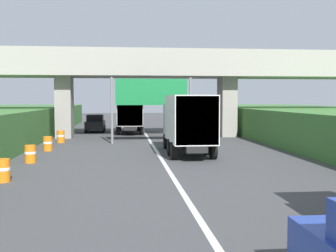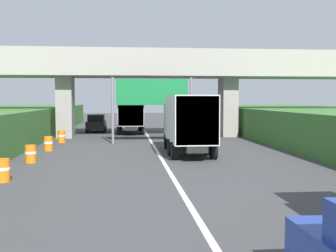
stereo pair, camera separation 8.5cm
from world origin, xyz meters
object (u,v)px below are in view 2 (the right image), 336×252
(truck_orange, at_px, (130,113))
(construction_barrel_3, at_px, (31,154))
(construction_barrel_5, at_px, (62,136))
(car_black, at_px, (96,123))
(truck_silver, at_px, (188,121))
(construction_barrel_4, at_px, (48,143))
(overhead_highway_sign, at_px, (152,96))
(construction_barrel_2, at_px, (3,170))

(truck_orange, distance_m, construction_barrel_3, 19.12)
(construction_barrel_3, distance_m, construction_barrel_5, 9.93)
(car_black, distance_m, construction_barrel_5, 10.28)
(truck_silver, relative_size, construction_barrel_4, 8.11)
(overhead_highway_sign, bearing_deg, truck_silver, -74.65)
(overhead_highway_sign, xyz_separation_m, construction_barrel_5, (-6.67, 1.21, -3.02))
(construction_barrel_4, distance_m, construction_barrel_5, 4.96)
(truck_orange, relative_size, construction_barrel_2, 8.11)
(overhead_highway_sign, xyz_separation_m, construction_barrel_4, (-6.74, -3.75, -3.02))
(construction_barrel_4, height_order, construction_barrel_5, same)
(car_black, bearing_deg, truck_orange, -27.05)
(construction_barrel_3, xyz_separation_m, construction_barrel_5, (0.06, 9.93, 0.00))
(construction_barrel_3, relative_size, construction_barrel_4, 1.00)
(car_black, distance_m, construction_barrel_3, 20.12)
(construction_barrel_4, bearing_deg, construction_barrel_3, -89.93)
(truck_orange, bearing_deg, car_black, 152.95)
(overhead_highway_sign, height_order, car_black, overhead_highway_sign)
(truck_silver, distance_m, construction_barrel_2, 11.37)
(truck_orange, xyz_separation_m, construction_barrel_5, (-5.20, -8.40, -1.47))
(construction_barrel_3, relative_size, construction_barrel_5, 1.00)
(truck_silver, xyz_separation_m, construction_barrel_5, (-8.36, 7.37, -1.47))
(construction_barrel_3, bearing_deg, overhead_highway_sign, 52.32)
(truck_orange, bearing_deg, construction_barrel_3, -106.01)
(car_black, bearing_deg, construction_barrel_5, -100.48)
(construction_barrel_3, bearing_deg, construction_barrel_5, 89.64)
(overhead_highway_sign, height_order, truck_silver, overhead_highway_sign)
(car_black, bearing_deg, construction_barrel_2, -94.36)
(overhead_highway_sign, relative_size, construction_barrel_4, 6.53)
(overhead_highway_sign, height_order, construction_barrel_2, overhead_highway_sign)
(overhead_highway_sign, bearing_deg, construction_barrel_3, -127.68)
(car_black, distance_m, construction_barrel_4, 15.19)
(truck_orange, relative_size, construction_barrel_3, 8.11)
(car_black, bearing_deg, truck_silver, -69.62)
(construction_barrel_2, distance_m, construction_barrel_4, 9.93)
(car_black, relative_size, construction_barrel_3, 4.56)
(car_black, xyz_separation_m, construction_barrel_2, (-1.91, -24.99, -0.40))
(truck_orange, distance_m, construction_barrel_5, 9.99)
(construction_barrel_2, relative_size, construction_barrel_4, 1.00)
(construction_barrel_2, bearing_deg, truck_orange, 77.34)
(car_black, relative_size, construction_barrel_4, 4.56)
(truck_silver, xyz_separation_m, construction_barrel_2, (-8.40, -7.52, -1.47))
(car_black, height_order, construction_barrel_4, car_black)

